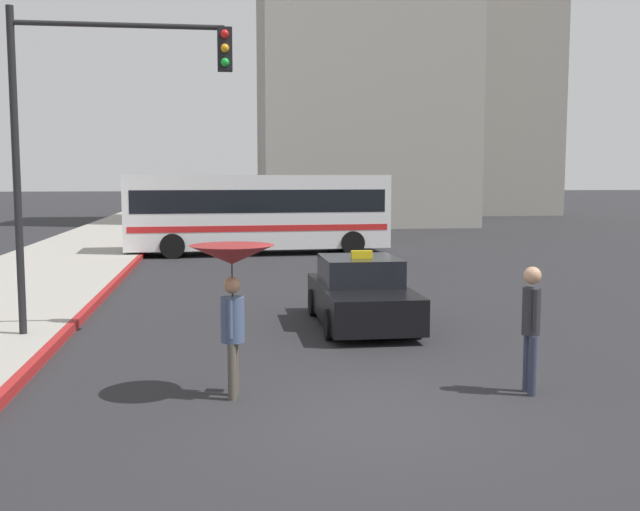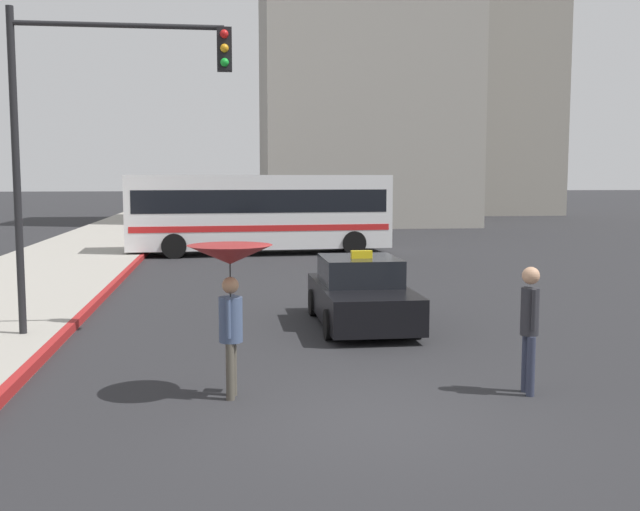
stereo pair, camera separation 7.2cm
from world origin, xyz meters
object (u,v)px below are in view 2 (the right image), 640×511
Objects in this scene: pedestrian_man at (530,319)px; traffic_light at (100,112)px; pedestrian_with_umbrella at (230,272)px; city_bus at (259,210)px; taxi at (361,295)px.

traffic_light is (-6.62, 4.43, 3.24)m from pedestrian_man.
pedestrian_with_umbrella is 5.33m from traffic_light.
city_bus is at bearing 6.18° from pedestrian_with_umbrella.
city_bus is 4.86× the size of pedestrian_with_umbrella.
city_bus is 19.97m from pedestrian_with_umbrella.
traffic_light is at bearing 40.05° from pedestrian_with_umbrella.
traffic_light is (-2.35, 4.06, 2.52)m from pedestrian_with_umbrella.
pedestrian_man is (1.50, -5.27, 0.44)m from taxi.
city_bus is 5.72× the size of pedestrian_man.
traffic_light reaches higher than pedestrian_man.
taxi is 1.90× the size of pedestrian_with_umbrella.
city_bus reaches higher than pedestrian_man.
traffic_light reaches higher than pedestrian_with_umbrella.
pedestrian_with_umbrella is (-1.34, -19.93, 0.04)m from city_bus.
taxi is 6.36m from traffic_light.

